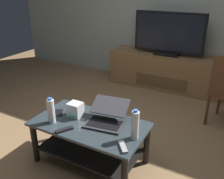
# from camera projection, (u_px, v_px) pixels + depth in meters

# --- Properties ---
(ground_plane) EXTENTS (7.68, 7.68, 0.00)m
(ground_plane) POSITION_uv_depth(u_px,v_px,m) (102.00, 144.00, 2.76)
(ground_plane) COLOR olive
(back_wall) EXTENTS (6.40, 0.12, 2.80)m
(back_wall) POSITION_uv_depth(u_px,v_px,m) (171.00, 1.00, 4.03)
(back_wall) COLOR #A8B2A8
(back_wall) RESTS_ON ground
(coffee_table) EXTENTS (1.09, 0.59, 0.45)m
(coffee_table) POSITION_uv_depth(u_px,v_px,m) (90.00, 136.00, 2.38)
(coffee_table) COLOR #2D383D
(coffee_table) RESTS_ON ground
(media_cabinet) EXTENTS (1.91, 0.50, 0.58)m
(media_cabinet) POSITION_uv_depth(u_px,v_px,m) (166.00, 71.00, 4.17)
(media_cabinet) COLOR olive
(media_cabinet) RESTS_ON ground
(television) EXTENTS (1.14, 0.20, 0.69)m
(television) POSITION_uv_depth(u_px,v_px,m) (169.00, 35.00, 3.90)
(television) COLOR black
(television) RESTS_ON media_cabinet
(laptop) EXTENTS (0.41, 0.44, 0.17)m
(laptop) POSITION_uv_depth(u_px,v_px,m) (107.00, 117.00, 2.32)
(laptop) COLOR #333338
(laptop) RESTS_ON coffee_table
(router_box) EXTENTS (0.14, 0.12, 0.14)m
(router_box) POSITION_uv_depth(u_px,v_px,m) (75.00, 109.00, 2.42)
(router_box) COLOR silver
(router_box) RESTS_ON coffee_table
(water_bottle_near) EXTENTS (0.07, 0.07, 0.28)m
(water_bottle_near) POSITION_uv_depth(u_px,v_px,m) (135.00, 125.00, 2.04)
(water_bottle_near) COLOR silver
(water_bottle_near) RESTS_ON coffee_table
(water_bottle_far) EXTENTS (0.07, 0.07, 0.26)m
(water_bottle_far) POSITION_uv_depth(u_px,v_px,m) (51.00, 111.00, 2.28)
(water_bottle_far) COLOR silver
(water_bottle_far) RESTS_ON coffee_table
(cell_phone) EXTENTS (0.14, 0.15, 0.01)m
(cell_phone) POSITION_uv_depth(u_px,v_px,m) (59.00, 113.00, 2.49)
(cell_phone) COLOR black
(cell_phone) RESTS_ON coffee_table
(tv_remote) EXTENTS (0.12, 0.16, 0.02)m
(tv_remote) POSITION_uv_depth(u_px,v_px,m) (64.00, 130.00, 2.20)
(tv_remote) COLOR black
(tv_remote) RESTS_ON coffee_table
(soundbar_remote) EXTENTS (0.14, 0.15, 0.02)m
(soundbar_remote) POSITION_uv_depth(u_px,v_px,m) (123.00, 147.00, 1.97)
(soundbar_remote) COLOR #99999E
(soundbar_remote) RESTS_ON coffee_table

